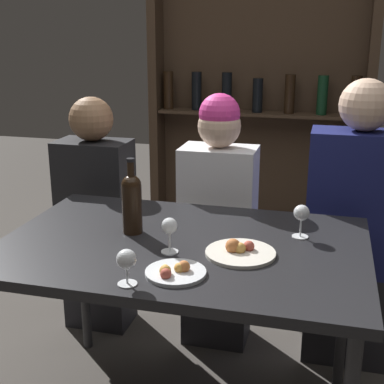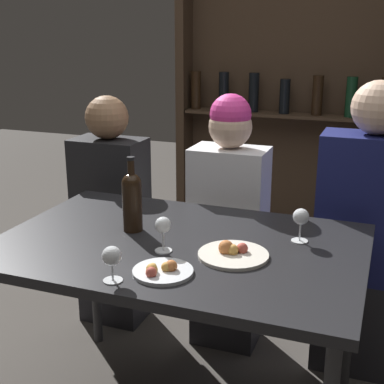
{
  "view_description": "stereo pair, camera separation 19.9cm",
  "coord_description": "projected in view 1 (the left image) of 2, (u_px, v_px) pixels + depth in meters",
  "views": [
    {
      "loc": [
        0.48,
        -1.71,
        1.49
      ],
      "look_at": [
        0.0,
        0.13,
        0.91
      ],
      "focal_mm": 50.0,
      "sensor_mm": 36.0,
      "label": 1
    },
    {
      "loc": [
        0.67,
        -1.65,
        1.49
      ],
      "look_at": [
        0.0,
        0.13,
        0.91
      ],
      "focal_mm": 50.0,
      "sensor_mm": 36.0,
      "label": 2
    }
  ],
  "objects": [
    {
      "name": "food_plate_1",
      "position": [
        175.0,
        272.0,
        1.66
      ],
      "size": [
        0.19,
        0.19,
        0.04
      ],
      "color": "silver",
      "rests_on": "dining_table"
    },
    {
      "name": "wine_glass_2",
      "position": [
        169.0,
        228.0,
        1.8
      ],
      "size": [
        0.06,
        0.06,
        0.12
      ],
      "color": "silver",
      "rests_on": "dining_table"
    },
    {
      "name": "dining_table",
      "position": [
        183.0,
        259.0,
        1.93
      ],
      "size": [
        1.3,
        0.87,
        0.76
      ],
      "color": "black",
      "rests_on": "ground_plane"
    },
    {
      "name": "seated_person_center",
      "position": [
        218.0,
        226.0,
        2.53
      ],
      "size": [
        0.35,
        0.22,
        1.22
      ],
      "color": "#26262B",
      "rests_on": "ground_plane"
    },
    {
      "name": "wine_rack_wall",
      "position": [
        260.0,
        75.0,
        3.54
      ],
      "size": [
        1.47,
        0.21,
        2.35
      ],
      "color": "#38281C",
      "rests_on": "ground_plane"
    },
    {
      "name": "wine_bottle",
      "position": [
        132.0,
        201.0,
        1.97
      ],
      "size": [
        0.07,
        0.07,
        0.29
      ],
      "color": "black",
      "rests_on": "dining_table"
    },
    {
      "name": "food_plate_0",
      "position": [
        240.0,
        251.0,
        1.81
      ],
      "size": [
        0.24,
        0.24,
        0.05
      ],
      "color": "silver",
      "rests_on": "dining_table"
    },
    {
      "name": "seated_person_left",
      "position": [
        97.0,
        221.0,
        2.69
      ],
      "size": [
        0.36,
        0.22,
        1.19
      ],
      "color": "#26262B",
      "rests_on": "ground_plane"
    },
    {
      "name": "wine_glass_0",
      "position": [
        127.0,
        261.0,
        1.57
      ],
      "size": [
        0.06,
        0.06,
        0.11
      ],
      "color": "silver",
      "rests_on": "dining_table"
    },
    {
      "name": "seated_person_right",
      "position": [
        353.0,
        234.0,
        2.37
      ],
      "size": [
        0.42,
        0.22,
        1.3
      ],
      "color": "#26262B",
      "rests_on": "ground_plane"
    },
    {
      "name": "wine_glass_1",
      "position": [
        301.0,
        215.0,
        1.93
      ],
      "size": [
        0.06,
        0.06,
        0.12
      ],
      "color": "silver",
      "rests_on": "dining_table"
    }
  ]
}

